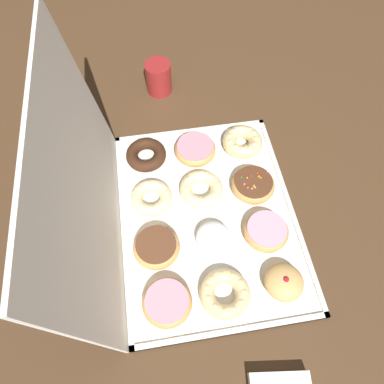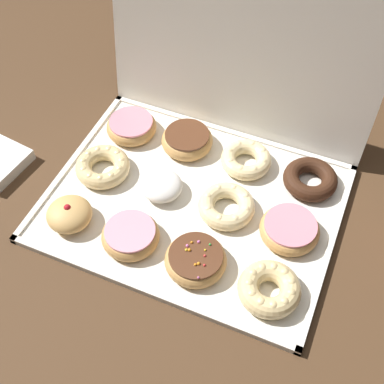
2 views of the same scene
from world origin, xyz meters
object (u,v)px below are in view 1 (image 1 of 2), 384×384
at_px(pink_frosted_donut_1, 266,231).
at_px(cruller_donut_3, 242,142).
at_px(sprinkle_donut_2, 253,185).
at_px(cruller_donut_10, 151,198).
at_px(chocolate_frosted_donut_9, 156,247).
at_px(cruller_donut_4, 225,293).
at_px(pink_frosted_donut_8, 167,302).
at_px(coffee_mug, 158,76).
at_px(jelly_filled_donut_0, 284,282).
at_px(pink_frosted_donut_7, 196,149).
at_px(cruller_donut_6, 201,189).
at_px(powdered_filled_donut_5, 214,237).
at_px(donut_box, 208,216).
at_px(chocolate_cake_ring_donut_11, 146,155).

height_order(pink_frosted_donut_1, cruller_donut_3, cruller_donut_3).
xyz_separation_m(sprinkle_donut_2, cruller_donut_10, (0.00, 0.27, -0.00)).
bearing_deg(cruller_donut_3, chocolate_frosted_donut_9, 135.06).
distance_m(cruller_donut_4, pink_frosted_donut_8, 0.13).
height_order(cruller_donut_3, cruller_donut_4, cruller_donut_3).
height_order(chocolate_frosted_donut_9, coffee_mug, coffee_mug).
xyz_separation_m(cruller_donut_4, cruller_donut_10, (0.27, 0.14, -0.00)).
xyz_separation_m(jelly_filled_donut_0, sprinkle_donut_2, (0.27, 0.00, -0.00)).
xyz_separation_m(pink_frosted_donut_7, coffee_mug, (0.28, 0.07, 0.02)).
distance_m(pink_frosted_donut_1, cruller_donut_6, 0.20).
bearing_deg(coffee_mug, pink_frosted_donut_8, 175.02).
relative_size(cruller_donut_10, coffee_mug, 1.07).
relative_size(pink_frosted_donut_1, pink_frosted_donut_8, 1.00).
bearing_deg(pink_frosted_donut_8, jelly_filled_donut_0, -89.76).
bearing_deg(chocolate_frosted_donut_9, powdered_filled_donut_5, -88.81).
bearing_deg(cruller_donut_10, pink_frosted_donut_8, -178.42).
relative_size(jelly_filled_donut_0, pink_frosted_donut_7, 0.77).
relative_size(cruller_donut_3, pink_frosted_donut_8, 1.01).
xyz_separation_m(donut_box, jelly_filled_donut_0, (-0.20, -0.14, 0.03)).
height_order(powdered_filled_donut_5, pink_frosted_donut_7, powdered_filled_donut_5).
relative_size(jelly_filled_donut_0, chocolate_cake_ring_donut_11, 0.80).
bearing_deg(powdered_filled_donut_5, pink_frosted_donut_7, -0.49).
bearing_deg(donut_box, pink_frosted_donut_8, 147.52).
height_order(chocolate_cake_ring_donut_11, coffee_mug, coffee_mug).
xyz_separation_m(pink_frosted_donut_8, chocolate_frosted_donut_9, (0.13, 0.01, 0.00)).
relative_size(cruller_donut_10, chocolate_cake_ring_donut_11, 0.96).
bearing_deg(chocolate_frosted_donut_9, pink_frosted_donut_1, -90.18).
bearing_deg(sprinkle_donut_2, pink_frosted_donut_8, 135.42).
bearing_deg(pink_frosted_donut_8, powdered_filled_donut_5, -44.19).
relative_size(powdered_filled_donut_5, chocolate_cake_ring_donut_11, 0.76).
bearing_deg(chocolate_frosted_donut_9, cruller_donut_10, -0.66).
bearing_deg(powdered_filled_donut_5, chocolate_frosted_donut_9, 91.19).
relative_size(donut_box, cruller_donut_4, 5.02).
height_order(pink_frosted_donut_7, coffee_mug, coffee_mug).
height_order(donut_box, pink_frosted_donut_7, pink_frosted_donut_7).
xyz_separation_m(jelly_filled_donut_0, chocolate_frosted_donut_9, (0.13, 0.28, -0.00)).
relative_size(cruller_donut_3, powdered_filled_donut_5, 1.32).
relative_size(cruller_donut_4, pink_frosted_donut_8, 1.03).
distance_m(pink_frosted_donut_1, chocolate_frosted_donut_9, 0.27).
bearing_deg(chocolate_cake_ring_donut_11, cruller_donut_10, -179.64).
bearing_deg(cruller_donut_10, powdered_filled_donut_5, -134.12).
distance_m(jelly_filled_donut_0, pink_frosted_donut_8, 0.27).
bearing_deg(sprinkle_donut_2, donut_box, 115.12).
bearing_deg(jelly_filled_donut_0, pink_frosted_donut_8, 90.24).
relative_size(jelly_filled_donut_0, chocolate_frosted_donut_9, 0.79).
bearing_deg(cruller_donut_6, sprinkle_donut_2, -93.64).
bearing_deg(cruller_donut_6, powdered_filled_donut_5, -177.20).
bearing_deg(chocolate_frosted_donut_9, pink_frosted_donut_7, -27.54).
xyz_separation_m(jelly_filled_donut_0, cruller_donut_3, (0.41, -0.00, -0.00)).
distance_m(cruller_donut_3, cruller_donut_10, 0.31).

